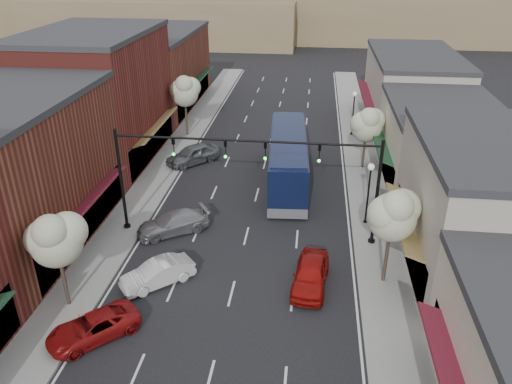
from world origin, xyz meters
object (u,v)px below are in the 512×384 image
(signal_mast_right, at_px, (339,176))
(tree_left_far, at_px, (185,90))
(parked_car_a, at_px, (93,327))
(tree_right_near, at_px, (393,213))
(parked_car_c, at_px, (173,223))
(coach_bus, at_px, (288,159))
(tree_left_near, at_px, (56,238))
(parked_car_b, at_px, (158,273))
(parked_car_d, at_px, (193,154))
(red_hatchback, at_px, (311,274))
(signal_mast_left, at_px, (156,167))
(lamp_post_far, at_px, (354,106))
(lamp_post_near, at_px, (369,184))
(tree_right_far, at_px, (367,123))

(signal_mast_right, xyz_separation_m, tree_left_far, (-13.87, 17.95, -0.02))
(signal_mast_right, xyz_separation_m, parked_car_a, (-11.65, -10.08, -4.01))
(tree_right_near, height_order, parked_car_c, tree_right_near)
(tree_left_far, bearing_deg, coach_bus, -42.04)
(coach_bus, relative_size, parked_car_c, 2.70)
(signal_mast_right, xyz_separation_m, tree_left_near, (-13.87, -8.05, -0.40))
(parked_car_b, relative_size, parked_car_d, 0.86)
(tree_left_far, relative_size, parked_car_a, 1.40)
(parked_car_c, bearing_deg, red_hatchback, 29.56)
(signal_mast_left, relative_size, coach_bus, 0.64)
(lamp_post_far, distance_m, parked_car_a, 33.20)
(tree_right_near, xyz_separation_m, red_hatchback, (-4.12, -0.73, -3.68))
(coach_bus, bearing_deg, signal_mast_left, -135.70)
(lamp_post_far, xyz_separation_m, parked_car_d, (-13.98, -8.61, -2.19))
(red_hatchback, bearing_deg, parked_car_b, -168.82)
(signal_mast_right, height_order, tree_left_far, signal_mast_right)
(tree_right_near, relative_size, parked_car_b, 1.45)
(signal_mast_left, relative_size, parked_car_c, 1.73)
(tree_right_near, distance_m, parked_car_d, 21.52)
(tree_right_near, height_order, tree_left_near, tree_right_near)
(signal_mast_left, relative_size, lamp_post_near, 1.85)
(tree_left_near, relative_size, parked_car_b, 1.38)
(parked_car_a, xyz_separation_m, parked_car_d, (-0.15, 21.48, 0.21))
(tree_left_near, bearing_deg, signal_mast_right, 30.14)
(tree_left_far, distance_m, parked_car_d, 7.84)
(lamp_post_far, relative_size, parked_car_c, 0.93)
(signal_mast_left, distance_m, tree_left_near, 8.48)
(lamp_post_far, height_order, parked_car_b, lamp_post_far)
(parked_car_b, bearing_deg, tree_right_near, 55.93)
(tree_left_near, distance_m, parked_car_c, 9.38)
(lamp_post_far, bearing_deg, tree_right_far, -86.12)
(signal_mast_right, distance_m, lamp_post_far, 20.19)
(parked_car_a, xyz_separation_m, parked_car_b, (1.83, 4.50, 0.07))
(lamp_post_near, distance_m, red_hatchback, 8.42)
(signal_mast_right, bearing_deg, parked_car_d, 136.01)
(tree_left_far, distance_m, lamp_post_near, 22.33)
(parked_car_a, height_order, parked_car_c, parked_car_c)
(signal_mast_right, bearing_deg, tree_left_far, 127.71)
(parked_car_d, bearing_deg, parked_car_c, -39.68)
(tree_left_near, distance_m, parked_car_b, 5.92)
(signal_mast_left, xyz_separation_m, parked_car_a, (-0.41, -10.08, -4.01))
(tree_right_near, xyz_separation_m, lamp_post_near, (-0.55, 6.56, -1.45))
(parked_car_d, bearing_deg, lamp_post_far, 75.13)
(parked_car_d, bearing_deg, tree_right_near, -3.23)
(tree_right_near, bearing_deg, parked_car_c, 163.15)
(tree_left_far, distance_m, parked_car_c, 18.75)
(lamp_post_near, relative_size, red_hatchback, 0.98)
(tree_right_near, bearing_deg, tree_left_near, -166.45)
(red_hatchback, height_order, parked_car_b, red_hatchback)
(tree_left_far, relative_size, parked_car_c, 1.29)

